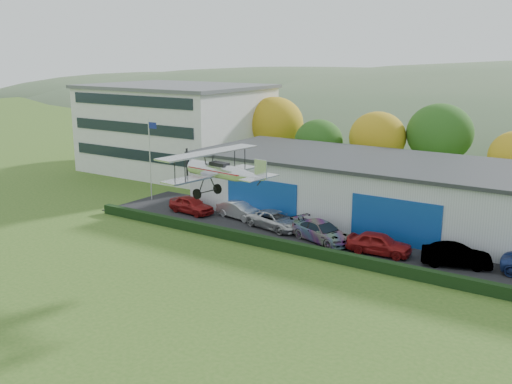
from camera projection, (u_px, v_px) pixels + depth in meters
The scene contains 14 objects.
ground at pixel (137, 344), 29.28m from camera, with size 300.00×300.00×0.00m, color #365C1D.
apron at pixel (364, 243), 44.62m from camera, with size 48.00×9.00×0.05m, color black.
hedge at pixel (336, 257), 40.66m from camera, with size 46.00×0.60×0.80m, color black.
hangar at pixel (422, 195), 48.56m from camera, with size 40.60×12.60×5.30m.
office_block at pixel (176, 128), 71.49m from camera, with size 20.60×15.60×10.40m.
flagpole at pixel (151, 152), 56.70m from camera, with size 1.05×0.10×8.00m.
tree_belt at pixel (424, 138), 60.33m from camera, with size 75.70×13.22×10.12m.
car_0 at pixel (191, 205), 52.76m from camera, with size 1.81×4.50×1.53m, color maroon.
car_1 at pixel (240, 210), 51.12m from camera, with size 1.56×4.49×1.48m, color silver.
car_2 at pixel (276, 220), 48.12m from camera, with size 2.38×5.17×1.44m, color silver.
car_3 at pixel (322, 232), 44.90m from camera, with size 2.18×5.36×1.55m, color gray.
car_4 at pixel (379, 243), 42.08m from camera, with size 1.87×4.65×1.58m, color maroon.
car_5 at pixel (456, 256), 39.65m from camera, with size 1.61×4.61×1.52m, color gray.
biplane at pixel (221, 170), 37.25m from camera, with size 7.01×8.05×3.00m.
Camera 1 is at (19.79, -18.87, 14.26)m, focal length 41.11 mm.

